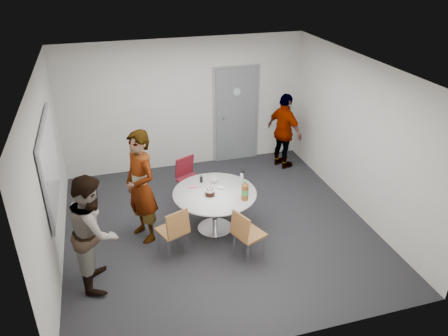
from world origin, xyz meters
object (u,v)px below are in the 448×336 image
object	(u,v)px
table	(217,197)
person_main	(141,187)
chair_near_left	(175,229)
person_left	(94,231)
person_right	(284,131)
door	(236,115)
whiteboard	(50,164)
chair_near_right	(245,232)
chair_far	(188,175)

from	to	relation	value
table	person_main	world-z (taller)	person_main
chair_near_left	person_left	size ratio (longest dim) A/B	0.49
person_main	person_right	size ratio (longest dim) A/B	1.15
door	person_right	world-z (taller)	door
door	person_left	size ratio (longest dim) A/B	1.26
whiteboard	chair_near_left	world-z (taller)	whiteboard
door	person_left	world-z (taller)	door
person_main	person_right	distance (m)	3.61
whiteboard	chair_near_left	bearing A→B (deg)	-24.63
person_right	door	bearing A→B (deg)	31.46
person_right	whiteboard	bearing A→B (deg)	89.63
chair_near_left	chair_near_right	world-z (taller)	chair_near_left
chair_near_right	table	bearing A→B (deg)	170.70
chair_near_right	person_right	size ratio (longest dim) A/B	0.51
person_main	person_right	xyz separation A→B (m)	(3.16, 1.73, -0.12)
chair_near_right	whiteboard	bearing A→B (deg)	-134.82
table	person_left	xyz separation A→B (m)	(-1.92, -0.73, 0.22)
door	whiteboard	world-z (taller)	door
whiteboard	person_left	bearing A→B (deg)	-62.36
door	person_main	world-z (taller)	door
whiteboard	person_left	xyz separation A→B (m)	(0.51, -0.97, -0.61)
table	chair_near_right	size ratio (longest dim) A/B	1.64
chair_near_left	person_left	world-z (taller)	person_left
chair_near_left	chair_near_right	distance (m)	1.06
whiteboard	chair_near_right	world-z (taller)	whiteboard
door	chair_far	size ratio (longest dim) A/B	2.48
door	whiteboard	xyz separation A→B (m)	(-3.56, -2.28, 0.42)
chair_near_left	person_right	size ratio (longest dim) A/B	0.51
chair_near_left	person_right	xyz separation A→B (m)	(2.77, 2.37, 0.31)
whiteboard	chair_near_right	size ratio (longest dim) A/B	2.29
whiteboard	chair_far	world-z (taller)	whiteboard
chair_far	person_right	world-z (taller)	person_right
table	person_main	distance (m)	1.23
table	chair_far	world-z (taller)	table
chair_near_left	person_right	distance (m)	3.66
door	table	xyz separation A→B (m)	(-1.13, -2.52, -0.41)
whiteboard	chair_far	distance (m)	2.52
chair_far	person_right	size ratio (longest dim) A/B	0.53
person_left	chair_near_right	bearing A→B (deg)	-90.05
whiteboard	chair_near_left	xyz separation A→B (m)	(1.64, -0.75, -0.95)
whiteboard	person_left	distance (m)	1.26
whiteboard	chair_near_right	distance (m)	3.01
table	chair_near_right	bearing A→B (deg)	-77.56
chair_near_right	person_left	bearing A→B (deg)	-115.65
whiteboard	person_main	bearing A→B (deg)	-5.24
chair_near_right	person_left	distance (m)	2.15
whiteboard	chair_far	size ratio (longest dim) A/B	2.22
door	table	world-z (taller)	door
chair_near_left	chair_near_right	bearing A→B (deg)	-41.86
table	chair_near_left	distance (m)	0.95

